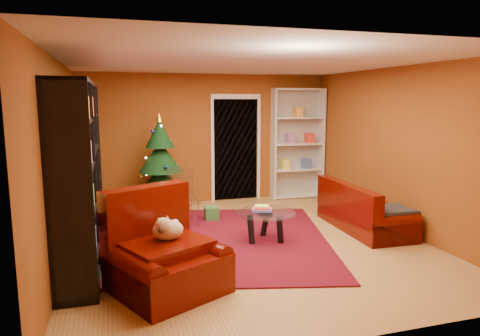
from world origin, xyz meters
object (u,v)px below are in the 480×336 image
object	(u,v)px
white_bookshelf	(297,144)
sofa	(365,206)
media_unit	(80,172)
dog	(168,230)
christmas_tree	(160,164)
gift_box_green	(212,214)
armchair	(167,252)
coffee_table	(265,226)
gift_box_teal	(151,205)
rug	(227,239)
acrylic_chair	(184,201)
gift_box_red	(181,206)

from	to	relation	value
white_bookshelf	sofa	xyz separation A→B (m)	(0.10, -2.47, -0.77)
media_unit	sofa	size ratio (longest dim) A/B	1.66
white_bookshelf	dog	distance (m)	5.02
christmas_tree	gift_box_green	bearing A→B (deg)	-47.87
armchair	coffee_table	world-z (taller)	armchair
gift_box_teal	armchair	xyz separation A→B (m)	(-0.10, -3.32, 0.29)
christmas_tree	gift_box_green	xyz separation A→B (m)	(0.77, -0.85, -0.79)
rug	media_unit	size ratio (longest dim) A/B	1.15
gift_box_teal	sofa	xyz separation A→B (m)	(3.25, -1.91, 0.22)
media_unit	gift_box_green	distance (m)	2.58
acrylic_chair	dog	bearing A→B (deg)	-110.97
christmas_tree	coffee_table	distance (m)	2.63
acrylic_chair	gift_box_red	bearing A→B (deg)	76.62
armchair	sofa	size ratio (longest dim) A/B	0.64
christmas_tree	dog	xyz separation A→B (m)	(-0.29, -3.39, -0.23)
gift_box_red	white_bookshelf	distance (m)	2.86
armchair	acrylic_chair	xyz separation A→B (m)	(0.56, 2.34, -0.01)
white_bookshelf	coffee_table	world-z (taller)	white_bookshelf
gift_box_red	white_bookshelf	size ratio (longest dim) A/B	0.10
gift_box_green	media_unit	bearing A→B (deg)	-148.74
armchair	coffee_table	bearing A→B (deg)	11.95
christmas_tree	gift_box_red	xyz separation A→B (m)	(0.34, -0.18, -0.78)
christmas_tree	dog	bearing A→B (deg)	-94.85
gift_box_teal	armchair	world-z (taller)	armchair
media_unit	acrylic_chair	bearing A→B (deg)	32.46
dog	gift_box_green	bearing A→B (deg)	40.97
media_unit	gift_box_red	xyz separation A→B (m)	(1.60, 1.89, -1.03)
media_unit	white_bookshelf	xyz separation A→B (m)	(4.19, 2.50, 0.01)
media_unit	gift_box_green	world-z (taller)	media_unit
white_bookshelf	sofa	distance (m)	2.59
sofa	coffee_table	world-z (taller)	sofa
rug	coffee_table	xyz separation A→B (m)	(0.53, -0.25, 0.22)
armchair	sofa	world-z (taller)	armchair
christmas_tree	gift_box_red	distance (m)	0.87
rug	gift_box_green	distance (m)	1.11
media_unit	acrylic_chair	world-z (taller)	media_unit
media_unit	coffee_table	distance (m)	2.70
rug	christmas_tree	xyz separation A→B (m)	(-0.75, 1.95, 0.89)
gift_box_teal	dog	size ratio (longest dim) A/B	0.83
media_unit	dog	distance (m)	1.70
gift_box_red	armchair	xyz separation A→B (m)	(-0.65, -3.27, 0.33)
white_bookshelf	coffee_table	xyz separation A→B (m)	(-1.66, -2.62, -0.93)
dog	acrylic_chair	world-z (taller)	acrylic_chair
dog	rug	bearing A→B (deg)	27.67
coffee_table	media_unit	bearing A→B (deg)	177.32
coffee_table	acrylic_chair	bearing A→B (deg)	133.79
rug	gift_box_teal	bearing A→B (deg)	118.08
sofa	rug	bearing A→B (deg)	89.29
gift_box_green	dog	world-z (taller)	dog
gift_box_red	acrylic_chair	size ratio (longest dim) A/B	0.27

